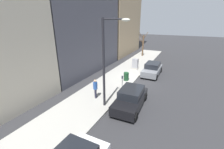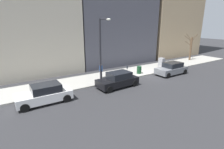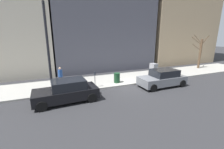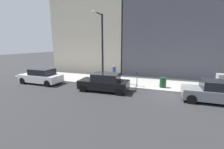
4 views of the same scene
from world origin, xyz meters
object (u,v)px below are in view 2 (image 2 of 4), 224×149
object	(u,v)px
trash_bin	(139,70)
pedestrian_near_meter	(101,70)
streetlamp	(102,46)
bare_tree	(191,48)
parked_car_black	(118,80)
utility_box	(161,63)
parked_car_grey	(172,69)
parked_car_white	(45,94)
parking_meter	(127,70)
office_block_center	(103,7)

from	to	relation	value
trash_bin	pedestrian_near_meter	size ratio (longest dim) A/B	0.54
streetlamp	bare_tree	bearing A→B (deg)	-82.73
parked_car_black	utility_box	bearing A→B (deg)	-76.39
parked_car_grey	bare_tree	size ratio (longest dim) A/B	0.95
parked_car_grey	trash_bin	world-z (taller)	parked_car_grey
parked_car_grey	streetlamp	size ratio (longest dim) A/B	0.65
parked_car_grey	parked_car_black	distance (m)	8.21
parked_car_grey	pedestrian_near_meter	distance (m)	8.92
pedestrian_near_meter	parked_car_white	bearing A→B (deg)	163.72
parking_meter	bare_tree	bearing A→B (deg)	-81.74
streetlamp	office_block_center	xyz separation A→B (m)	(11.62, -6.98, 4.76)
office_block_center	pedestrian_near_meter	bearing A→B (deg)	148.25
parked_car_white	office_block_center	world-z (taller)	office_block_center
parking_meter	trash_bin	world-z (taller)	parking_meter
parked_car_grey	parked_car_white	bearing A→B (deg)	89.76
parking_meter	utility_box	xyz separation A→B (m)	(0.85, -6.66, -0.13)
pedestrian_near_meter	office_block_center	world-z (taller)	office_block_center
streetlamp	pedestrian_near_meter	bearing A→B (deg)	-25.65
parked_car_white	bare_tree	xyz separation A→B (m)	(3.75, -24.52, 1.52)
office_block_center	parked_car_black	bearing A→B (deg)	155.34
parked_car_grey	office_block_center	size ratio (longest dim) A/B	0.24
utility_box	pedestrian_near_meter	world-z (taller)	pedestrian_near_meter
parked_car_grey	parked_car_black	xyz separation A→B (m)	(-0.09, 8.21, 0.00)
office_block_center	utility_box	bearing A→B (deg)	-163.84
parking_meter	office_block_center	bearing A→B (deg)	-17.37
parked_car_black	parked_car_white	bearing A→B (deg)	86.27
parked_car_white	parked_car_black	bearing A→B (deg)	-91.26
parking_meter	parked_car_black	bearing A→B (deg)	125.16
utility_box	streetlamp	size ratio (longest dim) A/B	0.22
parked_car_grey	office_block_center	distance (m)	15.53
trash_bin	parked_car_white	bearing A→B (deg)	99.77
trash_bin	utility_box	bearing A→B (deg)	-84.82
trash_bin	pedestrian_near_meter	bearing A→B (deg)	79.22
bare_tree	parking_meter	bearing A→B (deg)	98.26
parked_car_white	pedestrian_near_meter	size ratio (longest dim) A/B	2.53
parking_meter	pedestrian_near_meter	world-z (taller)	pedestrian_near_meter
parked_car_grey	utility_box	world-z (taller)	utility_box
parking_meter	bare_tree	distance (m)	15.27
streetlamp	trash_bin	world-z (taller)	streetlamp
trash_bin	office_block_center	bearing A→B (deg)	-6.94
trash_bin	parked_car_black	bearing A→B (deg)	114.93
parked_car_black	trash_bin	world-z (taller)	parked_car_black
utility_box	trash_bin	xyz separation A→B (m)	(-0.40, 4.41, -0.25)
parked_car_white	office_block_center	xyz separation A→B (m)	(13.02, -13.05, 8.04)
bare_tree	office_block_center	world-z (taller)	office_block_center
parked_car_black	pedestrian_near_meter	distance (m)	3.15
bare_tree	pedestrian_near_meter	bearing A→B (deg)	92.60
parked_car_grey	utility_box	bearing A→B (deg)	-20.23
parked_car_black	bare_tree	xyz separation A→B (m)	(3.93, -17.53, 1.52)
pedestrian_near_meter	parking_meter	bearing A→B (deg)	-67.20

